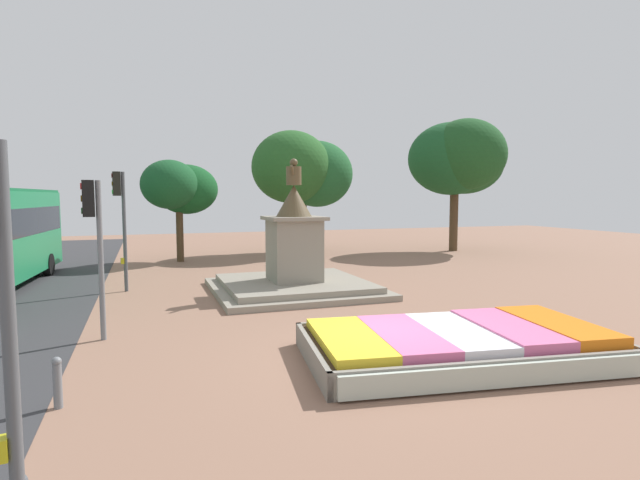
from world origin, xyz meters
The scene contains 9 objects.
ground_plane centered at (0.00, 0.00, 0.00)m, with size 72.76×72.76×0.00m, color #8C6651.
flower_planter centered at (1.46, -0.57, 0.30)m, with size 6.34×4.08×0.66m.
statue_monument centered at (0.38, 7.32, 0.91)m, with size 5.36×5.36×4.47m.
traffic_light_mid_block centered at (-5.40, 3.24, 2.50)m, with size 0.41×0.29×3.57m.
traffic_light_far_corner centered at (-5.09, 9.24, 2.76)m, with size 0.42×0.31×4.04m.
kerb_bollard_mid_b centered at (-5.67, -0.49, 0.42)m, with size 0.14×0.14×0.80m.
park_tree_far_left centered at (4.18, 18.41, 4.69)m, with size 5.94×4.77×6.87m.
park_tree_behind_statue centered at (13.12, 16.26, 5.42)m, with size 5.85×5.44×7.65m.
park_tree_far_right centered at (-2.72, 16.67, 3.66)m, with size 3.74×3.66×4.97m.
Camera 1 is at (-4.35, -8.73, 3.21)m, focal length 28.00 mm.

